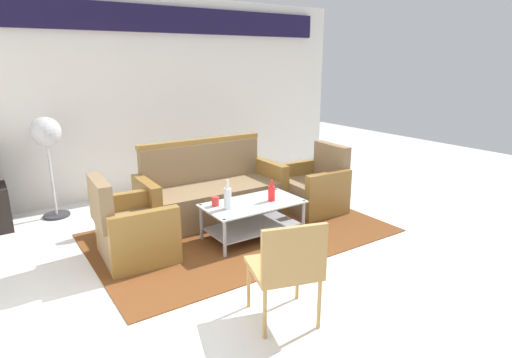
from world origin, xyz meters
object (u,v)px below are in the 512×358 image
at_px(armchair_left, 133,231).
at_px(pedestal_fan, 46,138).
at_px(couch, 212,194).
at_px(coffee_table, 253,215).
at_px(wicker_chair, 287,264).
at_px(bottle_clear, 228,198).
at_px(bottle_red, 272,193).
at_px(armchair_right, 314,189).
at_px(cup, 215,201).

xyz_separation_m(armchair_left, pedestal_fan, (-0.45, 1.70, 0.73)).
bearing_deg(couch, coffee_table, 97.40).
bearing_deg(wicker_chair, coffee_table, 82.45).
distance_m(bottle_clear, bottle_red, 0.54).
relative_size(armchair_left, pedestal_fan, 0.67).
xyz_separation_m(armchair_right, bottle_red, (-0.96, -0.36, 0.21)).
height_order(armchair_left, coffee_table, armchair_left).
relative_size(bottle_red, cup, 2.39).
distance_m(coffee_table, cup, 0.46).
height_order(armchair_left, bottle_red, armchair_left).
distance_m(couch, bottle_clear, 0.87).
distance_m(armchair_left, cup, 0.90).
distance_m(armchair_right, wicker_chair, 2.58).
relative_size(couch, coffee_table, 1.65).
bearing_deg(coffee_table, wicker_chair, -114.54).
bearing_deg(armchair_left, couch, 118.21).
height_order(armchair_left, armchair_right, same).
relative_size(bottle_red, pedestal_fan, 0.19).
distance_m(armchair_right, cup, 1.58).
xyz_separation_m(armchair_right, pedestal_fan, (-2.89, 1.63, 0.73)).
bearing_deg(bottle_clear, armchair_left, 164.85).
relative_size(couch, armchair_left, 2.13).
bearing_deg(coffee_table, armchair_right, 14.80).
relative_size(armchair_left, coffee_table, 0.77).
distance_m(armchair_left, pedestal_fan, 1.90).
bearing_deg(wicker_chair, couch, 92.50).
bearing_deg(bottle_clear, cup, 112.90).
bearing_deg(bottle_red, bottle_clear, 175.22).
bearing_deg(armchair_right, bottle_red, 113.90).
bearing_deg(bottle_clear, couch, 73.68).
xyz_separation_m(bottle_red, pedestal_fan, (-1.93, 2.00, 0.51)).
bearing_deg(armchair_left, coffee_table, 82.29).
distance_m(armchair_right, pedestal_fan, 3.39).
bearing_deg(armchair_right, couch, 71.83).
distance_m(coffee_table, wicker_chair, 1.65).
relative_size(armchair_right, wicker_chair, 1.01).
distance_m(coffee_table, bottle_red, 0.32).
xyz_separation_m(couch, cup, (-0.30, -0.65, 0.14)).
height_order(armchair_left, pedestal_fan, pedestal_fan).
height_order(armchair_right, cup, armchair_right).
distance_m(bottle_clear, wicker_chair, 1.51).
bearing_deg(wicker_chair, bottle_red, 75.10).
height_order(coffee_table, bottle_clear, bottle_clear).
bearing_deg(couch, cup, 66.33).
xyz_separation_m(armchair_left, wicker_chair, (0.59, -1.73, 0.21)).
bearing_deg(couch, armchair_left, 26.09).
bearing_deg(bottle_red, wicker_chair, -121.89).
bearing_deg(cup, couch, 65.25).
xyz_separation_m(coffee_table, wicker_chair, (-0.68, -1.48, 0.22)).
xyz_separation_m(cup, pedestal_fan, (-1.33, 1.80, 0.55)).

